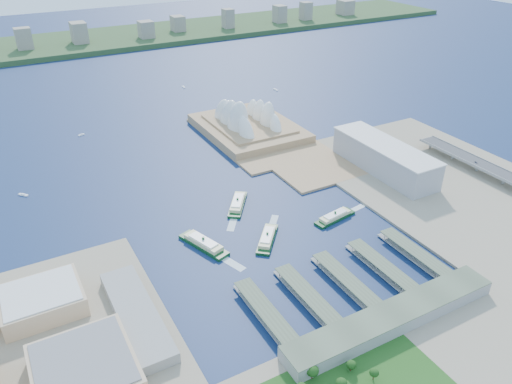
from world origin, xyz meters
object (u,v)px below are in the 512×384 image
opera_house (248,113)px  toaster_building (384,158)px  ferry_b (238,202)px  car_c (476,162)px  ferry_a (203,242)px  ferry_c (267,236)px  ferry_d (335,215)px

opera_house → toaster_building: bearing=-65.8°
ferry_b → car_c: bearing=22.2°
ferry_b → ferry_a: bearing=-104.8°
ferry_c → car_c: 309.13m
ferry_c → ferry_d: 85.39m
opera_house → ferry_d: opera_house is taller
toaster_building → ferry_d: 138.13m
ferry_c → car_c: (308.95, 1.47, 10.36)m
car_c → toaster_building: bearing=149.4°
ferry_b → ferry_d: bearing=-7.5°
opera_house → toaster_building: 219.62m
ferry_a → ferry_b: size_ratio=1.07×
ferry_a → car_c: (370.49, -20.61, 9.76)m
ferry_d → ferry_c: bearing=79.7°
ferry_a → car_c: bearing=-21.8°
ferry_c → ferry_a: bearing=20.8°
ferry_c → ferry_d: size_ratio=1.04×
opera_house → ferry_c: (-117.95, -261.13, -26.90)m
toaster_building → ferry_a: size_ratio=2.57×
ferry_d → car_c: size_ratio=12.23×
toaster_building → car_c: size_ratio=36.60×
ferry_a → ferry_c: bearing=-38.3°
toaster_building → ferry_d: size_ratio=2.99×
ferry_b → car_c: size_ratio=13.30×
ferry_b → ferry_d: (80.79, -76.60, -0.43)m
ferry_b → ferry_c: 76.11m
car_c → ferry_b: bearing=166.2°
ferry_a → car_c: size_ratio=14.25×
car_c → ferry_d: bearing=-179.5°
toaster_building → ferry_a: toaster_building is taller
opera_house → car_c: (191.00, -259.66, -16.54)m
ferry_a → car_c: car_c is taller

